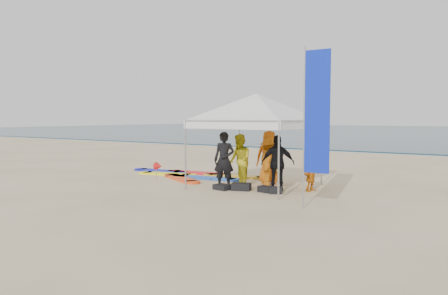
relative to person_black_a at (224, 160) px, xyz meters
name	(u,v)px	position (x,y,z in m)	size (l,w,h in m)	color
ground	(147,191)	(-1.71, -1.65, -0.89)	(120.00, 120.00, 0.00)	beige
ocean	(436,132)	(-1.71, 58.35, -0.85)	(160.00, 84.00, 0.08)	#0C2633
shoreline_foam	(343,151)	(-1.71, 16.55, -0.88)	(160.00, 1.20, 0.01)	silver
person_black_a	(224,160)	(0.00, 0.00, 0.00)	(0.65, 0.42, 1.77)	black
person_yellow	(240,161)	(0.25, 0.52, -0.04)	(0.82, 0.64, 1.69)	yellow
person_orange_a	(269,163)	(1.04, 1.00, -0.10)	(1.01, 0.58, 1.57)	#C86811
person_black_b	(278,163)	(1.62, 0.46, -0.04)	(0.99, 0.41, 1.69)	black
person_orange_b	(269,157)	(0.74, 1.58, 0.00)	(0.87, 0.57, 1.78)	#CF6312
person_seated	(311,174)	(2.43, 1.05, -0.37)	(0.95, 0.30, 1.03)	orange
canopy_tent	(256,94)	(0.66, 0.83, 2.06)	(4.48, 4.48, 3.38)	#A5A5A8
feather_flag	(316,114)	(3.53, -1.42, 1.41)	(0.65, 0.04, 3.90)	#A5A5A8
marker_pennant	(159,166)	(-2.90, 0.23, -0.39)	(0.28, 0.28, 0.64)	#A5A5A8
gear_pile	(247,188)	(0.82, -0.01, -0.79)	(2.17, 0.75, 0.22)	black
surfboard_spread	(191,175)	(-2.63, 1.74, -0.85)	(5.53, 2.74, 0.07)	blue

